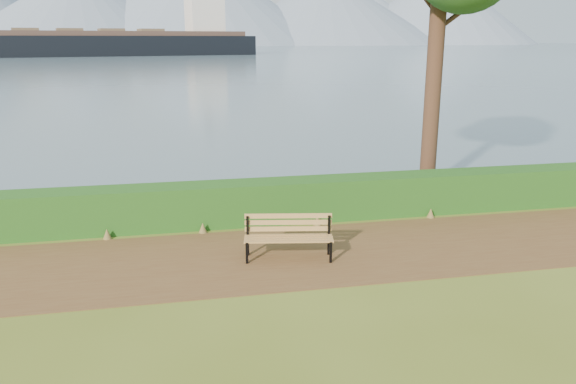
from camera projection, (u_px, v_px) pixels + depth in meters
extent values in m
plane|color=#56631C|center=(265.00, 263.00, 11.12)|extent=(140.00, 140.00, 0.00)
cube|color=brown|center=(262.00, 257.00, 11.40)|extent=(40.00, 3.40, 0.01)
cube|color=#1E4814|center=(247.00, 203.00, 13.44)|extent=(32.00, 0.85, 1.00)
cube|color=#43596B|center=(174.00, 48.00, 256.81)|extent=(700.00, 510.00, 0.00)
cone|color=slate|center=(77.00, 7.00, 366.48)|extent=(160.00, 160.00, 48.00)
cone|color=slate|center=(326.00, 8.00, 403.63)|extent=(170.00, 170.00, 50.00)
cone|color=slate|center=(436.00, 5.00, 429.33)|extent=(150.00, 150.00, 58.00)
cone|color=slate|center=(157.00, 20.00, 410.89)|extent=(120.00, 120.00, 35.00)
cone|color=slate|center=(367.00, 17.00, 436.27)|extent=(130.00, 130.00, 40.00)
cube|color=black|center=(247.00, 253.00, 11.03)|extent=(0.06, 0.07, 0.44)
cube|color=black|center=(248.00, 236.00, 11.40)|extent=(0.06, 0.07, 0.85)
cube|color=black|center=(247.00, 240.00, 11.19)|extent=(0.14, 0.51, 0.05)
cube|color=black|center=(331.00, 252.00, 11.07)|extent=(0.06, 0.07, 0.44)
cube|color=black|center=(329.00, 235.00, 11.43)|extent=(0.06, 0.07, 0.85)
cube|color=black|center=(330.00, 239.00, 11.23)|extent=(0.14, 0.51, 0.05)
cube|color=#A57E40|center=(289.00, 242.00, 11.02)|extent=(1.76, 0.40, 0.03)
cube|color=#A57E40|center=(289.00, 239.00, 11.14)|extent=(1.76, 0.40, 0.03)
cube|color=#A57E40|center=(289.00, 237.00, 11.26)|extent=(1.76, 0.40, 0.03)
cube|color=#A57E40|center=(288.00, 235.00, 11.38)|extent=(1.76, 0.40, 0.03)
cube|color=#A57E40|center=(288.00, 229.00, 11.41)|extent=(1.75, 0.35, 0.10)
cube|color=#A57E40|center=(288.00, 222.00, 11.37)|extent=(1.75, 0.35, 0.10)
cube|color=#A57E40|center=(288.00, 216.00, 11.33)|extent=(1.75, 0.35, 0.10)
cylinder|color=#371F16|center=(436.00, 50.00, 15.16)|extent=(0.44, 0.44, 7.98)
cylinder|color=#371F16|center=(455.00, 16.00, 15.02)|extent=(1.17, 0.13, 0.87)
cube|color=black|center=(122.00, 50.00, 141.54)|extent=(68.88, 26.01, 6.82)
cube|color=#47332A|center=(121.00, 33.00, 140.48)|extent=(63.32, 23.72, 1.17)
cube|color=silver|center=(205.00, 13.00, 147.89)|extent=(10.38, 9.83, 10.72)
cube|color=brown|center=(25.00, 30.00, 131.48)|extent=(7.16, 7.60, 0.78)
cube|color=brown|center=(69.00, 30.00, 135.41)|extent=(7.16, 7.60, 0.78)
cube|color=brown|center=(111.00, 30.00, 139.33)|extent=(7.16, 7.60, 0.78)
cube|color=brown|center=(151.00, 30.00, 143.26)|extent=(7.16, 7.60, 0.78)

